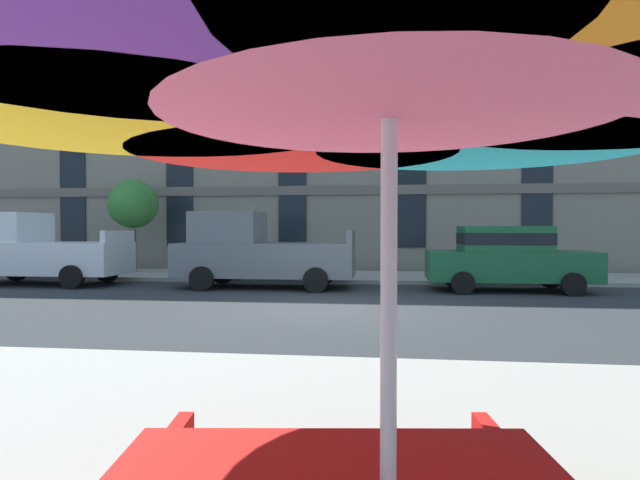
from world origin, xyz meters
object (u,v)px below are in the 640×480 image
at_px(pickup_white, 35,251).
at_px(street_tree_left, 132,205).
at_px(sedan_green, 507,256).
at_px(pickup_gray, 258,252).
at_px(patio_umbrella, 389,66).

bearing_deg(pickup_white, street_tree_left, 68.90).
bearing_deg(street_tree_left, sedan_green, -15.68).
distance_m(pickup_gray, sedan_green, 6.98).
bearing_deg(pickup_white, pickup_gray, 0.00).
xyz_separation_m(street_tree_left, patio_umbrella, (9.21, -16.24, -0.28)).
bearing_deg(sedan_green, pickup_gray, 180.00).
relative_size(pickup_white, sedan_green, 1.16).
height_order(pickup_white, patio_umbrella, patio_umbrella).
relative_size(pickup_gray, patio_umbrella, 1.40).
distance_m(pickup_white, pickup_gray, 6.99).
height_order(pickup_gray, sedan_green, pickup_gray).
bearing_deg(sedan_green, patio_umbrella, -104.99).
height_order(sedan_green, patio_umbrella, patio_umbrella).
relative_size(sedan_green, street_tree_left, 1.24).
bearing_deg(street_tree_left, pickup_gray, -32.18).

